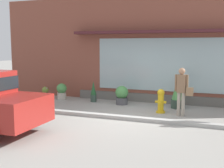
{
  "coord_description": "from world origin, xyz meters",
  "views": [
    {
      "loc": [
        2.91,
        -8.99,
        2.37
      ],
      "look_at": [
        -0.93,
        1.2,
        0.95
      ],
      "focal_mm": 47.03,
      "sensor_mm": 36.0,
      "label": 1
    }
  ],
  "objects_px": {
    "potted_plant_window_left": "(45,91)",
    "potted_plant_by_entrance": "(178,93)",
    "pedestrian_with_handbag": "(182,89)",
    "potted_plant_doorstep": "(93,92)",
    "potted_plant_trailing_edge": "(122,95)",
    "potted_plant_low_front": "(62,91)",
    "fire_hydrant": "(161,101)"
  },
  "relations": [
    {
      "from": "potted_plant_by_entrance",
      "to": "fire_hydrant",
      "type": "bearing_deg",
      "value": -114.22
    },
    {
      "from": "fire_hydrant",
      "to": "pedestrian_with_handbag",
      "type": "relative_size",
      "value": 0.52
    },
    {
      "from": "fire_hydrant",
      "to": "pedestrian_with_handbag",
      "type": "xyz_separation_m",
      "value": [
        0.76,
        -0.25,
        0.5
      ]
    },
    {
      "from": "pedestrian_with_handbag",
      "to": "potted_plant_trailing_edge",
      "type": "relative_size",
      "value": 2.16
    },
    {
      "from": "potted_plant_by_entrance",
      "to": "potted_plant_window_left",
      "type": "bearing_deg",
      "value": 177.97
    },
    {
      "from": "potted_plant_doorstep",
      "to": "potted_plant_window_left",
      "type": "xyz_separation_m",
      "value": [
        -2.51,
        0.17,
        -0.15
      ]
    },
    {
      "from": "potted_plant_by_entrance",
      "to": "potted_plant_low_front",
      "type": "bearing_deg",
      "value": 179.31
    },
    {
      "from": "potted_plant_trailing_edge",
      "to": "potted_plant_by_entrance",
      "type": "distance_m",
      "value": 2.24
    },
    {
      "from": "potted_plant_low_front",
      "to": "potted_plant_trailing_edge",
      "type": "height_order",
      "value": "potted_plant_trailing_edge"
    },
    {
      "from": "potted_plant_low_front",
      "to": "potted_plant_by_entrance",
      "type": "bearing_deg",
      "value": -0.69
    },
    {
      "from": "potted_plant_low_front",
      "to": "potted_plant_doorstep",
      "type": "relative_size",
      "value": 0.8
    },
    {
      "from": "potted_plant_window_left",
      "to": "potted_plant_by_entrance",
      "type": "bearing_deg",
      "value": -2.03
    },
    {
      "from": "potted_plant_trailing_edge",
      "to": "potted_plant_by_entrance",
      "type": "relative_size",
      "value": 0.61
    },
    {
      "from": "potted_plant_trailing_edge",
      "to": "potted_plant_window_left",
      "type": "distance_m",
      "value": 3.83
    },
    {
      "from": "potted_plant_trailing_edge",
      "to": "fire_hydrant",
      "type": "bearing_deg",
      "value": -27.66
    },
    {
      "from": "potted_plant_low_front",
      "to": "potted_plant_window_left",
      "type": "height_order",
      "value": "potted_plant_low_front"
    },
    {
      "from": "fire_hydrant",
      "to": "potted_plant_by_entrance",
      "type": "xyz_separation_m",
      "value": [
        0.45,
        1.0,
        0.16
      ]
    },
    {
      "from": "potted_plant_low_front",
      "to": "potted_plant_by_entrance",
      "type": "xyz_separation_m",
      "value": [
        5.09,
        -0.06,
        0.22
      ]
    },
    {
      "from": "potted_plant_doorstep",
      "to": "potted_plant_by_entrance",
      "type": "xyz_separation_m",
      "value": [
        3.54,
        -0.04,
        0.17
      ]
    },
    {
      "from": "potted_plant_doorstep",
      "to": "potted_plant_window_left",
      "type": "relative_size",
      "value": 1.78
    },
    {
      "from": "pedestrian_with_handbag",
      "to": "potted_plant_doorstep",
      "type": "relative_size",
      "value": 1.83
    },
    {
      "from": "fire_hydrant",
      "to": "potted_plant_trailing_edge",
      "type": "distance_m",
      "value": 2.01
    },
    {
      "from": "pedestrian_with_handbag",
      "to": "potted_plant_window_left",
      "type": "bearing_deg",
      "value": 172.78
    },
    {
      "from": "fire_hydrant",
      "to": "potted_plant_doorstep",
      "type": "distance_m",
      "value": 3.26
    },
    {
      "from": "potted_plant_doorstep",
      "to": "pedestrian_with_handbag",
      "type": "bearing_deg",
      "value": -18.61
    },
    {
      "from": "potted_plant_low_front",
      "to": "potted_plant_trailing_edge",
      "type": "relative_size",
      "value": 0.94
    },
    {
      "from": "fire_hydrant",
      "to": "potted_plant_doorstep",
      "type": "bearing_deg",
      "value": 161.31
    },
    {
      "from": "potted_plant_low_front",
      "to": "potted_plant_by_entrance",
      "type": "height_order",
      "value": "potted_plant_by_entrance"
    },
    {
      "from": "potted_plant_trailing_edge",
      "to": "potted_plant_by_entrance",
      "type": "bearing_deg",
      "value": 1.86
    },
    {
      "from": "fire_hydrant",
      "to": "potted_plant_by_entrance",
      "type": "distance_m",
      "value": 1.11
    },
    {
      "from": "potted_plant_doorstep",
      "to": "potted_plant_window_left",
      "type": "bearing_deg",
      "value": 176.05
    },
    {
      "from": "potted_plant_doorstep",
      "to": "potted_plant_trailing_edge",
      "type": "height_order",
      "value": "potted_plant_doorstep"
    }
  ]
}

